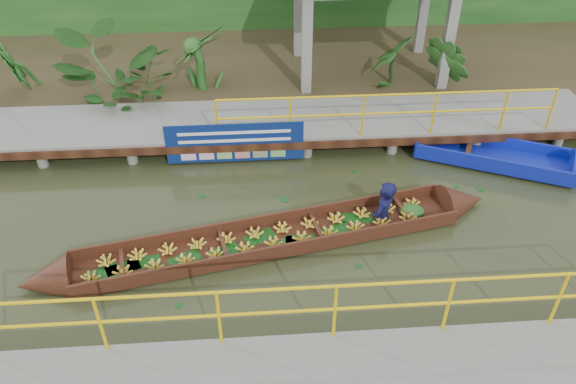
{
  "coord_description": "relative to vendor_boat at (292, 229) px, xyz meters",
  "views": [
    {
      "loc": [
        -0.22,
        -8.23,
        7.12
      ],
      "look_at": [
        0.4,
        0.5,
        0.6
      ],
      "focal_mm": 35.0,
      "sensor_mm": 36.0,
      "label": 1
    }
  ],
  "objects": [
    {
      "name": "blue_banner",
      "position": [
        -1.06,
        2.7,
        0.3
      ],
      "size": [
        3.06,
        0.04,
        0.96
      ],
      "color": "navy",
      "rests_on": "ground"
    },
    {
      "name": "far_dock",
      "position": [
        -0.4,
        3.65,
        0.22
      ],
      "size": [
        16.0,
        2.06,
        1.66
      ],
      "color": "slate",
      "rests_on": "ground"
    },
    {
      "name": "ground",
      "position": [
        -0.42,
        0.22,
        -0.26
      ],
      "size": [
        80.0,
        80.0,
        0.0
      ],
      "primitive_type": "plane",
      "color": "#2A2F17",
      "rests_on": "ground"
    },
    {
      "name": "tropical_plants",
      "position": [
        -2.17,
        5.52,
        0.97
      ],
      "size": [
        14.24,
        1.24,
        1.56
      ],
      "color": "#164215",
      "rests_on": "ground"
    },
    {
      "name": "vendor_boat",
      "position": [
        0.0,
        0.0,
        0.0
      ],
      "size": [
        8.96,
        2.72,
        2.12
      ],
      "rotation": [
        0.0,
        0.0,
        0.21
      ],
      "color": "#34160E",
      "rests_on": "ground"
    },
    {
      "name": "land_strip",
      "position": [
        -0.42,
        7.72,
        -0.03
      ],
      "size": [
        30.0,
        8.0,
        0.45
      ],
      "primitive_type": "cube",
      "color": "#2E2717",
      "rests_on": "ground"
    },
    {
      "name": "moored_blue_boat",
      "position": [
        5.65,
        1.92,
        -0.09
      ],
      "size": [
        4.04,
        2.58,
        0.95
      ],
      "rotation": [
        0.0,
        0.0,
        -0.43
      ],
      "color": "#0E1B9B",
      "rests_on": "ground"
    }
  ]
}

